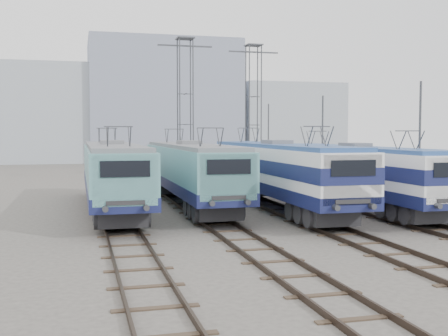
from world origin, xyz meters
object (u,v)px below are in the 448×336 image
locomotive_far_left (112,170)px  catenary_tower_east (253,106)px  locomotive_center_left (190,169)px  locomotive_center_right (278,169)px  mast_front (419,149)px  mast_mid (322,144)px  locomotive_far_right (356,170)px  safety_cone (448,211)px  mast_rear (268,141)px  catenary_tower_west (185,104)px

locomotive_far_left → catenary_tower_east: 21.34m
locomotive_center_left → locomotive_center_right: 5.18m
locomotive_far_left → catenary_tower_east: (13.25, 16.15, 4.38)m
mast_front → mast_mid: 12.00m
locomotive_center_left → mast_mid: bearing=26.7°
locomotive_center_left → locomotive_center_right: size_ratio=0.99×
locomotive_far_right → safety_cone: (1.88, -5.76, -1.65)m
locomotive_center_right → mast_front: (6.35, -3.98, 1.17)m
locomotive_center_left → mast_front: bearing=-31.1°
safety_cone → mast_rear: bearing=90.1°
locomotive_far_left → mast_mid: size_ratio=2.60×
mast_front → mast_rear: 24.00m
locomotive_center_left → catenary_tower_east: bearing=60.5°
mast_front → mast_mid: bearing=90.0°
locomotive_far_right → locomotive_far_left: bearing=169.4°
catenary_tower_west → mast_mid: catenary_tower_west is taller
locomotive_center_left → catenary_tower_west: size_ratio=1.50×
locomotive_center_right → catenary_tower_west: (-2.25, 16.02, 4.31)m
locomotive_far_right → catenary_tower_west: size_ratio=1.45×
mast_mid → safety_cone: size_ratio=12.62×
locomotive_far_right → catenary_tower_east: 19.20m
locomotive_far_right → mast_rear: 20.80m
locomotive_far_right → mast_front: size_ratio=2.49×
catenary_tower_east → safety_cone: bearing=-85.0°
catenary_tower_east → safety_cone: catenary_tower_east is taller
catenary_tower_west → mast_front: (8.60, -20.00, -3.14)m
locomotive_center_right → locomotive_far_right: size_ratio=1.05×
mast_front → safety_cone: bearing=-89.3°
locomotive_center_right → safety_cone: bearing=-45.2°
catenary_tower_east → mast_mid: bearing=-78.1°
catenary_tower_west → safety_cone: 24.80m
catenary_tower_east → mast_mid: catenary_tower_east is taller
mast_mid → catenary_tower_west: bearing=137.1°
locomotive_far_right → mast_front: bearing=-60.9°
locomotive_center_right → locomotive_far_left: bearing=168.2°
locomotive_center_right → locomotive_far_right: locomotive_center_right is taller
locomotive_center_left → mast_front: size_ratio=2.57×
catenary_tower_east → mast_rear: (2.10, 2.00, -3.14)m
catenary_tower_east → locomotive_center_right: bearing=-103.3°
catenary_tower_west → locomotive_far_right: bearing=-68.0°
catenary_tower_west → mast_front: 22.00m
mast_rear → safety_cone: bearing=-89.9°
locomotive_center_right → catenary_tower_east: 19.01m
locomotive_far_left → mast_mid: mast_mid is taller
locomotive_center_left → catenary_tower_west: catenary_tower_west is taller
mast_mid → mast_rear: (0.00, 12.00, 0.00)m
catenary_tower_east → mast_mid: 10.69m
locomotive_far_left → locomotive_far_right: 13.74m
catenary_tower_east → mast_front: (2.10, -22.00, -3.14)m
locomotive_far_left → mast_mid: 16.58m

